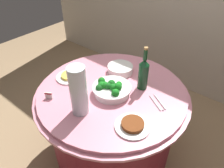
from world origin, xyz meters
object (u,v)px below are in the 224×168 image
at_px(plate_stack, 120,69).
at_px(serving_tongs, 158,103).
at_px(wine_bottle, 143,73).
at_px(label_placard_front, 48,95).
at_px(decorative_fruit_vase, 79,94).
at_px(broccoli_bowl, 111,89).
at_px(food_plate_stir_fry, 133,125).
at_px(food_plate_fried_egg, 70,76).

xyz_separation_m(plate_stack, serving_tongs, (0.44, -0.15, -0.03)).
relative_size(plate_stack, serving_tongs, 1.33).
xyz_separation_m(wine_bottle, label_placard_front, (-0.44, -0.52, -0.10)).
bearing_deg(decorative_fruit_vase, wine_bottle, 69.36).
xyz_separation_m(broccoli_bowl, label_placard_front, (-0.31, -0.32, -0.01)).
distance_m(wine_bottle, decorative_fruit_vase, 0.50).
xyz_separation_m(plate_stack, label_placard_front, (-0.19, -0.58, 0.00)).
xyz_separation_m(wine_bottle, serving_tongs, (0.18, -0.08, -0.12)).
bearing_deg(food_plate_stir_fry, food_plate_fried_egg, 170.68).
bearing_deg(broccoli_bowl, serving_tongs, 20.42).
relative_size(food_plate_fried_egg, label_placard_front, 4.00).
bearing_deg(broccoli_bowl, food_plate_stir_fry, -28.64).
bearing_deg(label_placard_front, serving_tongs, 35.05).
relative_size(broccoli_bowl, food_plate_stir_fry, 1.27).
xyz_separation_m(broccoli_bowl, food_plate_stir_fry, (0.30, -0.16, -0.03)).
bearing_deg(decorative_fruit_vase, food_plate_fried_egg, 148.06).
relative_size(broccoli_bowl, label_placard_front, 5.09).
height_order(broccoli_bowl, serving_tongs, broccoli_bowl).
relative_size(serving_tongs, label_placard_front, 2.88).
relative_size(wine_bottle, decorative_fruit_vase, 0.99).
bearing_deg(food_plate_stir_fry, plate_stack, 134.32).
xyz_separation_m(food_plate_fried_egg, food_plate_stir_fry, (0.68, -0.11, 0.00)).
relative_size(decorative_fruit_vase, label_placard_front, 6.18).
relative_size(decorative_fruit_vase, food_plate_stir_fry, 1.55).
height_order(serving_tongs, food_plate_stir_fry, food_plate_stir_fry).
xyz_separation_m(broccoli_bowl, plate_stack, (-0.12, 0.27, -0.01)).
xyz_separation_m(broccoli_bowl, food_plate_fried_egg, (-0.39, -0.05, -0.03)).
height_order(decorative_fruit_vase, food_plate_fried_egg, decorative_fruit_vase).
height_order(wine_bottle, serving_tongs, wine_bottle).
relative_size(plate_stack, food_plate_fried_egg, 0.95).
relative_size(wine_bottle, label_placard_front, 6.11).
xyz_separation_m(food_plate_stir_fry, label_placard_front, (-0.61, -0.15, 0.02)).
bearing_deg(wine_bottle, food_plate_fried_egg, -154.16).
height_order(plate_stack, food_plate_fried_egg, plate_stack).
distance_m(decorative_fruit_vase, food_plate_stir_fry, 0.38).
distance_m(serving_tongs, food_plate_fried_egg, 0.72).
bearing_deg(broccoli_bowl, wine_bottle, 55.99).
bearing_deg(wine_bottle, broccoli_bowl, -124.01).
bearing_deg(plate_stack, broccoli_bowl, -65.80).
height_order(wine_bottle, decorative_fruit_vase, decorative_fruit_vase).
distance_m(wine_bottle, serving_tongs, 0.24).
distance_m(broccoli_bowl, food_plate_fried_egg, 0.39).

